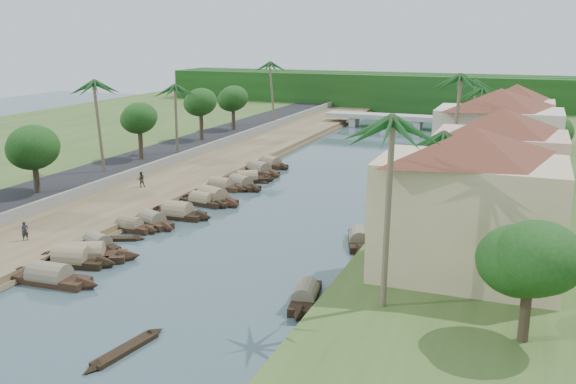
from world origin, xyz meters
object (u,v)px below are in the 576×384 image
(person_near, at_px, (25,231))
(sampan_1, at_px, (72,260))
(bridge, at_px, (402,119))
(building_near, at_px, (469,202))
(sampan_0, at_px, (49,278))

(person_near, bearing_deg, sampan_1, -73.22)
(bridge, relative_size, building_near, 1.89)
(bridge, bearing_deg, building_near, -75.61)
(bridge, height_order, building_near, building_near)
(bridge, distance_m, sampan_1, 80.12)
(building_near, height_order, sampan_0, building_near)
(sampan_0, relative_size, sampan_1, 1.11)
(bridge, xyz_separation_m, person_near, (-15.25, -78.00, -0.12))
(building_near, relative_size, person_near, 9.28)
(building_near, bearing_deg, sampan_0, -161.79)
(sampan_0, distance_m, sampan_1, 3.60)
(sampan_1, bearing_deg, building_near, -0.60)
(sampan_1, relative_size, person_near, 4.73)
(bridge, height_order, person_near, same)
(bridge, bearing_deg, person_near, -101.07)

